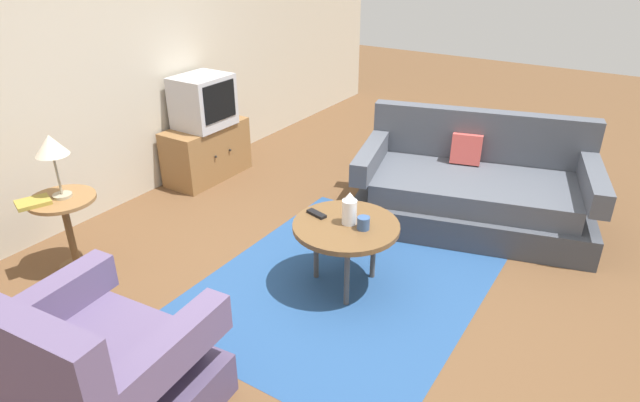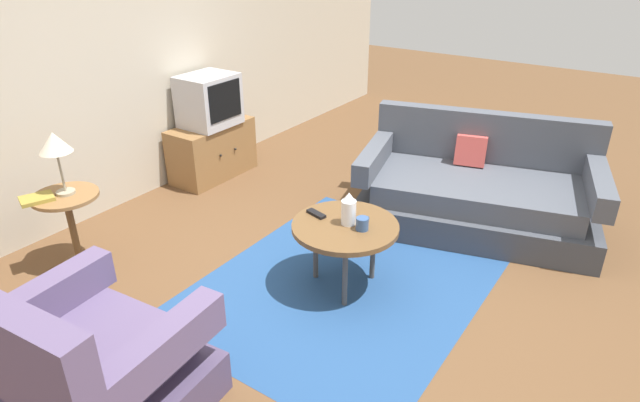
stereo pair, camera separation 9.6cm
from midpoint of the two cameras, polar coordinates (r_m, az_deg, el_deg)
The scene contains 14 objects.
ground_plane at distance 3.75m, azimuth 1.39°, elevation -9.27°, with size 16.00×16.00×0.00m, color brown.
back_wall at distance 4.78m, azimuth -23.12°, elevation 14.34°, with size 9.00×0.12×2.70m, color #BCB29E.
area_rug at distance 3.79m, azimuth 3.27°, elevation -8.81°, with size 2.17×1.74×0.00m, color navy.
armchair at distance 2.92m, azimuth -22.29°, elevation -16.33°, with size 0.93×0.99×0.89m.
couch at distance 4.63m, azimuth 16.82°, elevation 0.88°, with size 1.43×2.04×0.85m.
coffee_table at distance 3.56m, azimuth 3.45°, elevation -3.04°, with size 0.71×0.71×0.48m.
side_table at distance 4.17m, azimuth -24.37°, elevation -1.38°, with size 0.45×0.45×0.57m.
tv_stand at distance 5.43m, azimuth -10.82°, elevation 5.29°, with size 0.85×0.43×0.53m.
television at distance 5.26m, azimuth -11.17°, elevation 10.40°, with size 0.51×0.43×0.48m.
table_lamp at distance 3.99m, azimuth -25.64°, elevation 5.35°, with size 0.22×0.22×0.45m.
vase at distance 3.50m, azimuth 3.83°, elevation -0.85°, with size 0.10×0.10×0.22m.
mug at distance 3.47m, azimuth 5.31°, elevation -2.39°, with size 0.13×0.08×0.08m.
tv_remote_dark at distance 3.64m, azimuth 0.35°, elevation -1.36°, with size 0.09×0.16×0.02m.
book at distance 4.09m, azimuth -27.19°, elevation 0.22°, with size 0.25×0.23×0.03m.
Camera 2 is at (-2.54, -1.67, 2.19)m, focal length 30.25 mm.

